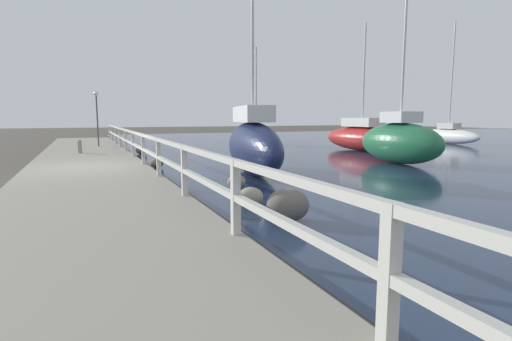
{
  "coord_description": "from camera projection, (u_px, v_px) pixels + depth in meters",
  "views": [
    {
      "loc": [
        -0.09,
        -12.63,
        1.75
      ],
      "look_at": [
        4.25,
        -2.63,
        0.29
      ],
      "focal_mm": 28.0,
      "sensor_mm": 36.0,
      "label": 1
    }
  ],
  "objects": [
    {
      "name": "boulder_water_edge",
      "position": [
        141.0,
        150.0,
        18.94
      ],
      "size": [
        0.52,
        0.47,
        0.39
      ],
      "color": "slate",
      "rests_on": "ground"
    },
    {
      "name": "boulder_upstream",
      "position": [
        250.0,
        197.0,
        7.84
      ],
      "size": [
        0.51,
        0.46,
        0.38
      ],
      "color": "gray",
      "rests_on": "ground"
    },
    {
      "name": "dock_walkway",
      "position": [
        88.0,
        172.0,
        11.73
      ],
      "size": [
        3.39,
        36.0,
        0.3
      ],
      "color": "gray",
      "rests_on": "ground"
    },
    {
      "name": "mooring_bollard",
      "position": [
        80.0,
        146.0,
        16.14
      ],
      "size": [
        0.17,
        0.17,
        0.55
      ],
      "color": "gray",
      "rests_on": "dock_walkway"
    },
    {
      "name": "boulder_mid_strip",
      "position": [
        288.0,
        205.0,
        6.7
      ],
      "size": [
        0.74,
        0.67,
        0.56
      ],
      "color": "#666056",
      "rests_on": "ground"
    },
    {
      "name": "ground_plane",
      "position": [
        89.0,
        177.0,
        11.75
      ],
      "size": [
        120.0,
        120.0,
        0.0
      ],
      "primitive_type": "plane",
      "color": "#4C473D"
    },
    {
      "name": "boulder_downstream",
      "position": [
        237.0,
        182.0,
        9.8
      ],
      "size": [
        0.46,
        0.42,
        0.35
      ],
      "color": "gray",
      "rests_on": "ground"
    },
    {
      "name": "sailboat_green",
      "position": [
        400.0,
        141.0,
        14.97
      ],
      "size": [
        1.59,
        3.91,
        7.04
      ],
      "rotation": [
        0.0,
        0.0,
        0.02
      ],
      "color": "#236B42",
      "rests_on": "water_surface"
    },
    {
      "name": "sailboat_red",
      "position": [
        362.0,
        137.0,
        20.79
      ],
      "size": [
        1.84,
        5.52,
        6.47
      ],
      "rotation": [
        0.0,
        0.0,
        0.05
      ],
      "color": "red",
      "rests_on": "water_surface"
    },
    {
      "name": "boulder_far_strip",
      "position": [
        157.0,
        163.0,
        13.78
      ],
      "size": [
        0.45,
        0.41,
        0.34
      ],
      "color": "slate",
      "rests_on": "ground"
    },
    {
      "name": "sailboat_yellow",
      "position": [
        256.0,
        132.0,
        25.51
      ],
      "size": [
        1.62,
        4.31,
        6.09
      ],
      "rotation": [
        0.0,
        0.0,
        -0.11
      ],
      "color": "gold",
      "rests_on": "water_surface"
    },
    {
      "name": "railing",
      "position": [
        143.0,
        144.0,
        12.25
      ],
      "size": [
        0.1,
        32.5,
        0.94
      ],
      "color": "beige",
      "rests_on": "dock_walkway"
    },
    {
      "name": "sailboat_white",
      "position": [
        448.0,
        135.0,
        26.43
      ],
      "size": [
        1.44,
        5.05,
        7.84
      ],
      "rotation": [
        0.0,
        0.0,
        -0.09
      ],
      "color": "white",
      "rests_on": "water_surface"
    },
    {
      "name": "sailboat_navy",
      "position": [
        253.0,
        145.0,
        12.16
      ],
      "size": [
        2.09,
        5.5,
        6.17
      ],
      "rotation": [
        0.0,
        0.0,
        -0.18
      ],
      "color": "#192347",
      "rests_on": "water_surface"
    },
    {
      "name": "dock_lamp",
      "position": [
        97.0,
        108.0,
        19.63
      ],
      "size": [
        0.22,
        0.22,
        2.7
      ],
      "color": "#514C47",
      "rests_on": "dock_walkway"
    }
  ]
}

